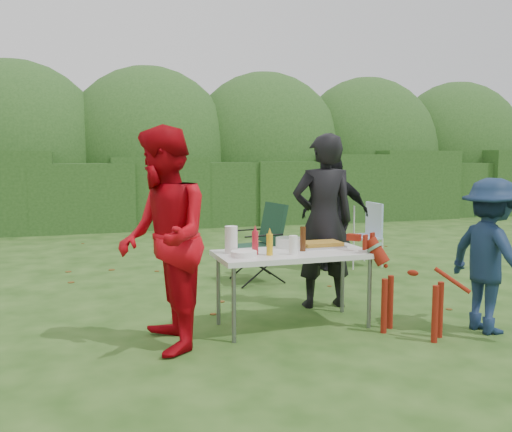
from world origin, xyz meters
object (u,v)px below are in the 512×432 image
object	(u,v)px
dog	(412,288)
lawn_chair	(359,234)
child	(490,256)
ketchup_bottle	(255,243)
person_cook	(323,221)
person_red_jacket	(163,239)
paper_towel_roll	(231,240)
folding_table	(293,257)
camping_chair	(257,242)
beer_bottle	(303,239)
person_black_puffy	(335,214)
mustard_bottle	(270,245)

from	to	relation	value
dog	lawn_chair	xyz separation A→B (m)	(1.15, 3.07, 0.04)
child	ketchup_bottle	world-z (taller)	child
person_cook	person_red_jacket	xyz separation A→B (m)	(-1.87, -0.81, 0.01)
paper_towel_roll	folding_table	bearing A→B (deg)	-9.75
camping_chair	beer_bottle	distance (m)	1.96
child	beer_bottle	distance (m)	1.76
person_black_puffy	dog	distance (m)	2.96
person_cook	mustard_bottle	bearing A→B (deg)	45.27
folding_table	lawn_chair	bearing A→B (deg)	49.75
person_black_puffy	child	xyz separation A→B (m)	(0.12, -2.99, -0.10)
person_red_jacket	beer_bottle	xyz separation A→B (m)	(1.39, 0.25, -0.10)
camping_chair	paper_towel_roll	size ratio (longest dim) A/B	4.04
ketchup_bottle	beer_bottle	bearing A→B (deg)	2.45
lawn_chair	ketchup_bottle	distance (m)	3.54
child	person_cook	bearing A→B (deg)	36.69
person_cook	dog	xyz separation A→B (m)	(0.37, -1.16, -0.50)
camping_chair	ketchup_bottle	bearing A→B (deg)	62.73
child	ketchup_bottle	xyz separation A→B (m)	(-2.10, 0.70, 0.12)
folding_table	paper_towel_roll	bearing A→B (deg)	170.25
lawn_chair	folding_table	bearing A→B (deg)	52.20
folding_table	mustard_bottle	bearing A→B (deg)	-159.27
person_black_puffy	person_cook	bearing A→B (deg)	73.31
person_black_puffy	paper_towel_roll	xyz separation A→B (m)	(-2.18, -2.17, 0.04)
folding_table	person_red_jacket	xyz separation A→B (m)	(-1.29, -0.25, 0.27)
beer_bottle	ketchup_bottle	bearing A→B (deg)	-177.55
child	ketchup_bottle	size ratio (longest dim) A/B	6.62
person_cook	dog	size ratio (longest dim) A/B	2.02
person_cook	dog	distance (m)	1.31
person_black_puffy	ketchup_bottle	size ratio (longest dim) A/B	7.54
ketchup_bottle	dog	bearing A→B (deg)	-23.30
folding_table	paper_towel_roll	distance (m)	0.63
person_red_jacket	person_black_puffy	bearing A→B (deg)	131.38
camping_chair	lawn_chair	size ratio (longest dim) A/B	1.09
person_black_puffy	paper_towel_roll	distance (m)	3.08
paper_towel_roll	beer_bottle	bearing A→B (deg)	-8.04
dog	ketchup_bottle	size ratio (longest dim) A/B	4.28
dog	mustard_bottle	world-z (taller)	mustard_bottle
ketchup_bottle	beer_bottle	world-z (taller)	beer_bottle
person_black_puffy	beer_bottle	size ratio (longest dim) A/B	6.91
beer_bottle	dog	bearing A→B (deg)	-35.29
person_black_puffy	dog	size ratio (longest dim) A/B	1.76
person_black_puffy	lawn_chair	world-z (taller)	person_black_puffy
person_red_jacket	lawn_chair	world-z (taller)	person_red_jacket
person_cook	person_red_jacket	world-z (taller)	person_red_jacket
lawn_chair	person_black_puffy	bearing A→B (deg)	23.64
person_cook	lawn_chair	xyz separation A→B (m)	(1.51, 1.91, -0.47)
person_black_puffy	mustard_bottle	xyz separation A→B (m)	(-1.86, -2.38, 0.01)
dog	lawn_chair	distance (m)	3.28
camping_chair	paper_towel_roll	distance (m)	2.05
folding_table	camping_chair	xyz separation A→B (m)	(0.27, 1.93, -0.16)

